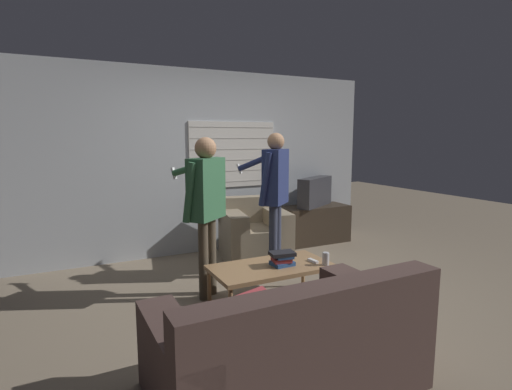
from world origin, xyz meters
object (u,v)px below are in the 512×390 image
book_stack (282,259)px  coffee_table (271,269)px  tv (315,192)px  person_left_standing (205,197)px  person_right_standing (274,186)px  couch_blue (289,348)px  armchair_beige (254,234)px  soda_can (326,259)px  spare_remote (313,261)px

book_stack → coffee_table: bearing=151.5°
tv → person_left_standing: (-2.22, -1.27, 0.24)m
tv → person_left_standing: 2.57m
tv → book_stack: 2.46m
person_right_standing → tv: bearing=-3.5°
person_right_standing → book_stack: person_right_standing is taller
couch_blue → tv: 3.79m
person_right_standing → armchair_beige: bearing=44.1°
tv → soda_can: size_ratio=6.33×
soda_can → spare_remote: (-0.06, 0.13, -0.05)m
tv → soda_can: bearing=27.8°
soda_can → coffee_table: bearing=155.1°
spare_remote → book_stack: bearing=168.5°
couch_blue → coffee_table: bearing=65.3°
spare_remote → person_right_standing: bearing=83.1°
tv → soda_can: 2.36m
book_stack → spare_remote: bearing=-7.3°
coffee_table → spare_remote: 0.44m
coffee_table → soda_can: bearing=-24.9°
couch_blue → person_right_standing: bearing=62.6°
tv → person_right_standing: (-1.27, -0.98, 0.27)m
book_stack → soda_can: book_stack is taller
coffee_table → spare_remote: bearing=-12.3°
couch_blue → person_left_standing: size_ratio=1.05×
soda_can → tv: bearing=57.7°
couch_blue → soda_can: bearing=43.8°
book_stack → spare_remote: size_ratio=1.95×
coffee_table → soda_can: (0.48, -0.22, 0.10)m
spare_remote → couch_blue: bearing=-134.7°
person_left_standing → soda_can: 1.33m
tv → book_stack: (-1.64, -1.80, -0.33)m
couch_blue → armchair_beige: size_ratio=1.78×
soda_can → spare_remote: soda_can is taller
armchair_beige → soda_can: 1.65m
tv → person_right_standing: size_ratio=0.47×
person_right_standing → spare_remote: size_ratio=12.68×
person_right_standing → soda_can: 1.16m
armchair_beige → book_stack: armchair_beige is taller
coffee_table → person_right_standing: 1.14m
coffee_table → spare_remote: size_ratio=8.85×
spare_remote → person_left_standing: bearing=143.6°
person_right_standing → soda_can: bearing=-130.3°
couch_blue → tv: bearing=52.1°
spare_remote → coffee_table: bearing=163.4°
person_right_standing → book_stack: size_ratio=6.50×
person_right_standing → spare_remote: (-0.04, -0.87, -0.65)m
person_right_standing → soda_can: (0.02, -1.00, -0.60)m
soda_can → armchair_beige: bearing=88.8°
armchair_beige → spare_remote: 1.52m
soda_can → book_stack: bearing=156.1°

